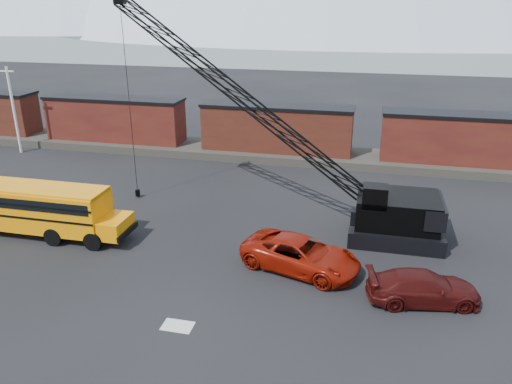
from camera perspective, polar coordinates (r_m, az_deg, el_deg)
ground at (r=26.73m, az=-6.78°, el=-9.86°), size 160.00×160.00×0.00m
gravel_berm at (r=46.16m, az=2.34°, el=4.42°), size 120.00×5.00×0.70m
boxcar_west_near at (r=50.88m, az=-15.79°, el=8.06°), size 13.70×3.10×4.17m
boxcar_mid at (r=45.51m, az=2.38°, el=7.33°), size 13.70×3.10×4.17m
boxcar_east_near at (r=45.45m, az=22.71°, el=5.66°), size 13.70×3.10×4.17m
utility_pole at (r=51.76m, az=-25.95°, el=8.51°), size 1.40×0.24×8.00m
snow_patch at (r=23.48m, az=-8.94°, el=-14.88°), size 1.40×0.90×0.02m
school_bus at (r=33.42m, az=-23.98°, el=-1.61°), size 11.65×2.65×3.19m
red_pickup at (r=27.12m, az=5.15°, el=-7.12°), size 7.04×4.73×1.79m
maroon_suv at (r=25.70m, az=18.58°, el=-10.31°), size 5.70×3.17×1.56m
crawler_crane at (r=31.57m, az=-0.89°, el=10.22°), size 21.54×5.20×14.16m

